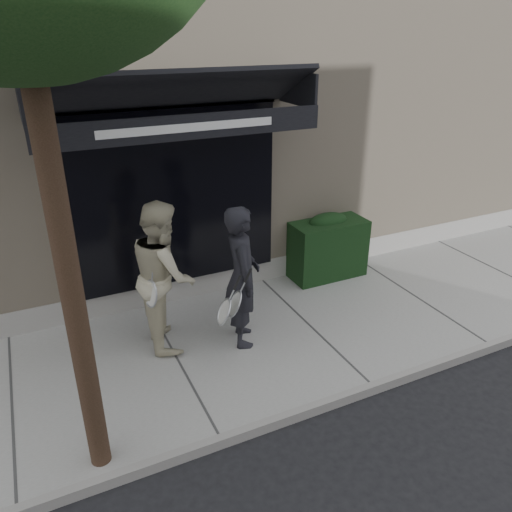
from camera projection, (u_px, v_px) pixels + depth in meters
ground at (307, 330)px, 7.42m from camera, size 80.00×80.00×0.00m
sidewalk at (307, 326)px, 7.40m from camera, size 20.00×3.00×0.12m
curb at (372, 388)px, 6.13m from camera, size 20.00×0.10×0.14m
building_facade at (189, 98)px, 10.32m from camera, size 14.30×8.04×5.64m
hedge at (326, 246)px, 8.60m from camera, size 1.30×0.70×1.14m
pedestrian_front at (242, 277)px, 6.58m from camera, size 0.86×0.98×1.97m
pedestrian_back at (164, 275)px, 6.57m from camera, size 0.86×1.06×2.03m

